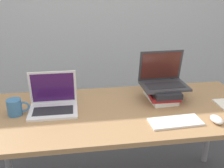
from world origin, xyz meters
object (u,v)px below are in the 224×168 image
at_px(laptop_on_books, 163,79).
at_px(mouse, 216,119).
at_px(mug, 15,107).
at_px(book_stack, 162,93).
at_px(laptop_left, 53,103).
at_px(wireless_keyboard, 175,122).

bearing_deg(laptop_on_books, mouse, -61.98).
bearing_deg(mug, book_stack, 4.56).
distance_m(laptop_left, wireless_keyboard, 0.76).
relative_size(book_stack, wireless_keyboard, 0.87).
distance_m(laptop_on_books, mouse, 0.45).
distance_m(laptop_left, mug, 0.23).
distance_m(laptop_left, mouse, 1.00).
xyz_separation_m(laptop_left, book_stack, (0.73, 0.04, -0.00)).
relative_size(laptop_left, laptop_on_books, 0.96).
bearing_deg(laptop_left, mouse, -17.68).
distance_m(wireless_keyboard, mug, 0.97).
height_order(laptop_left, laptop_on_books, laptop_on_books).
bearing_deg(mouse, laptop_left, 162.32).
bearing_deg(laptop_left, laptop_on_books, 6.15).
xyz_separation_m(laptop_left, mouse, (0.95, -0.30, -0.03)).
height_order(wireless_keyboard, mug, mug).
relative_size(laptop_on_books, mug, 2.33).
bearing_deg(mug, laptop_left, 8.17).
bearing_deg(book_stack, wireless_keyboard, -94.11).
bearing_deg(wireless_keyboard, laptop_on_books, 84.41).
bearing_deg(book_stack, laptop_left, -176.57).
relative_size(wireless_keyboard, mouse, 3.11).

